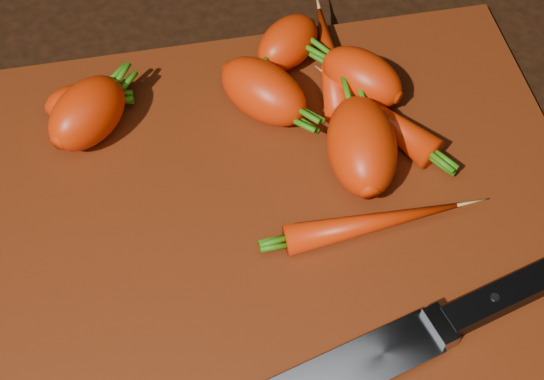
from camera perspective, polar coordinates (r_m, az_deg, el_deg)
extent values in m
cube|color=black|center=(0.62, 0.18, -2.59)|extent=(2.00, 2.00, 0.01)
cube|color=maroon|center=(0.61, 0.18, -2.05)|extent=(0.50, 0.40, 0.01)
ellipsoid|color=#F03106|center=(0.65, -13.72, 5.66)|extent=(0.09, 0.09, 0.05)
ellipsoid|color=#F03106|center=(0.65, -0.66, 7.45)|extent=(0.09, 0.10, 0.05)
ellipsoid|color=#F03106|center=(0.61, 6.77, 3.32)|extent=(0.07, 0.10, 0.06)
ellipsoid|color=#F03106|center=(0.69, 1.21, 11.02)|extent=(0.08, 0.08, 0.04)
ellipsoid|color=#F03106|center=(0.67, -14.55, 6.28)|extent=(0.05, 0.03, 0.03)
ellipsoid|color=#F03106|center=(0.67, 6.78, 8.44)|extent=(0.09, 0.09, 0.05)
ellipsoid|color=#F03106|center=(0.69, 4.36, 9.73)|extent=(0.04, 0.13, 0.03)
ellipsoid|color=#F03106|center=(0.59, 7.57, -2.47)|extent=(0.14, 0.03, 0.02)
ellipsoid|color=#F03106|center=(0.65, 8.29, 5.50)|extent=(0.08, 0.11, 0.03)
cube|color=black|center=(0.55, 9.27, -11.69)|extent=(0.11, 0.05, 0.02)
cylinder|color=#B2B2B7|center=(0.54, 7.81, -12.13)|extent=(0.01, 0.01, 0.00)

